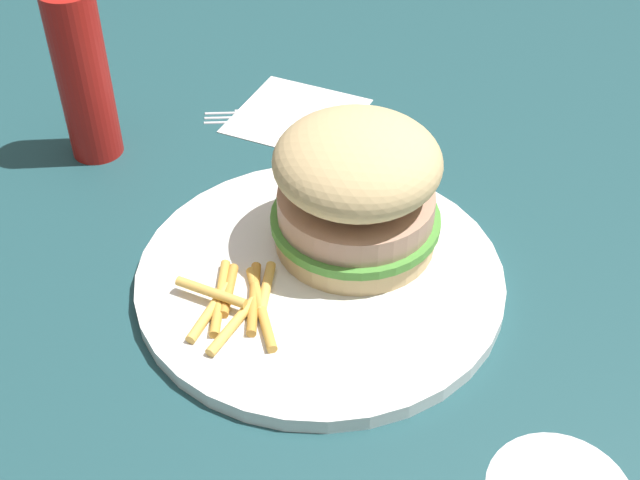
{
  "coord_description": "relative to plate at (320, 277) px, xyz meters",
  "views": [
    {
      "loc": [
        -0.46,
        -0.04,
        0.43
      ],
      "look_at": [
        -0.02,
        0.03,
        0.04
      ],
      "focal_mm": 46.87,
      "sensor_mm": 36.0,
      "label": 1
    }
  ],
  "objects": [
    {
      "name": "fries_pile",
      "position": [
        -0.04,
        0.05,
        0.01
      ],
      "size": [
        0.09,
        0.08,
        0.01
      ],
      "color": "gold",
      "rests_on": "plate"
    },
    {
      "name": "ketchup_bottle",
      "position": [
        0.14,
        0.22,
        0.07
      ],
      "size": [
        0.04,
        0.04,
        0.15
      ],
      "primitive_type": "cylinder",
      "color": "#B21914",
      "rests_on": "ground_plane"
    },
    {
      "name": "napkin",
      "position": [
        0.22,
        0.06,
        -0.01
      ],
      "size": [
        0.13,
        0.13,
        0.0
      ],
      "primitive_type": "cube",
      "rotation": [
        0.0,
        0.0,
        -0.26
      ],
      "color": "white",
      "rests_on": "ground_plane"
    },
    {
      "name": "sandwich",
      "position": [
        0.04,
        -0.02,
        0.06
      ],
      "size": [
        0.13,
        0.13,
        0.1
      ],
      "color": "tan",
      "rests_on": "plate"
    },
    {
      "name": "ground_plane",
      "position": [
        0.02,
        -0.03,
        -0.01
      ],
      "size": [
        1.6,
        1.6,
        0.0
      ],
      "primitive_type": "plane",
      "color": "#1E474C"
    },
    {
      "name": "fork",
      "position": [
        0.22,
        0.06,
        -0.0
      ],
      "size": [
        0.05,
        0.17,
        0.0
      ],
      "color": "silver",
      "rests_on": "napkin"
    },
    {
      "name": "plate",
      "position": [
        0.0,
        0.0,
        0.0
      ],
      "size": [
        0.27,
        0.27,
        0.01
      ],
      "primitive_type": "cylinder",
      "color": "white",
      "rests_on": "ground_plane"
    }
  ]
}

